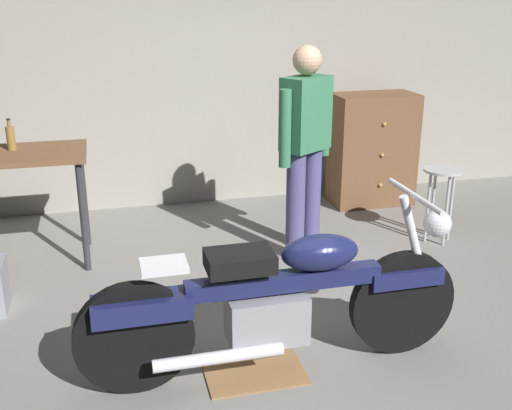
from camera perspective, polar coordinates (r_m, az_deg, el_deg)
name	(u,v)px	position (r m, az deg, el deg)	size (l,w,h in m)	color
ground_plane	(293,339)	(3.96, 3.39, -12.16)	(12.00, 12.00, 0.00)	gray
back_wall	(208,45)	(6.12, -4.44, 14.48)	(8.00, 0.12, 3.10)	gray
motorcycle	(279,299)	(3.45, 2.09, -8.59)	(2.19, 0.60, 1.00)	black
person_standing	(305,144)	(4.83, 4.53, 5.65)	(0.49, 0.39, 1.67)	#4A487C
shop_stool	(442,185)	(5.43, 16.70, 1.74)	(0.32, 0.32, 0.64)	#B2B2B7
wooden_dresser	(372,149)	(6.27, 10.64, 5.04)	(0.80, 0.47, 1.10)	brown
drip_tray	(254,371)	(3.65, -0.19, -14.99)	(0.56, 0.40, 0.01)	olive
bottle	(11,137)	(5.06, -21.63, 5.80)	(0.06, 0.06, 0.24)	olive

